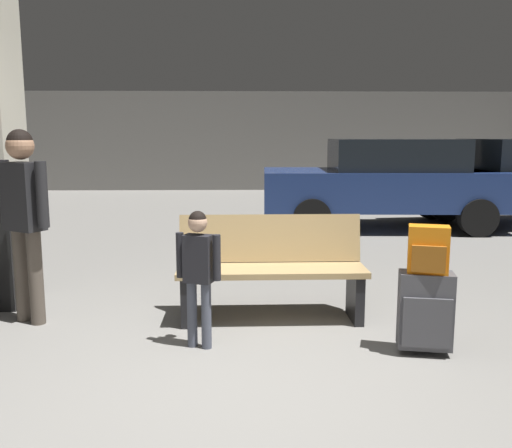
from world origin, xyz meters
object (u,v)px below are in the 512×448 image
suitcase (425,311)px  child (198,264)px  backpack_bright (428,250)px  adult (24,205)px  parked_car_near (387,181)px  bench (271,268)px

suitcase → child: (-1.65, 0.16, 0.32)m
backpack_bright → child: (-1.65, 0.16, -0.13)m
suitcase → adult: 3.29m
parked_car_near → bench: bearing=-115.4°
child → adult: adult is taller
bench → child: 0.90m
adult → parked_car_near: (4.28, 4.73, -0.20)m
backpack_bright → adult: adult is taller
child → parked_car_near: size_ratio=0.25×
bench → backpack_bright: backpack_bright is taller
backpack_bright → adult: size_ratio=0.21×
bench → adult: 2.13m
suitcase → backpack_bright: (-0.00, -0.00, 0.45)m
adult → bench: bearing=1.5°
parked_car_near → suitcase: bearing=-101.8°
adult → parked_car_near: size_ratio=0.39×
suitcase → parked_car_near: (1.15, 5.50, 0.48)m
suitcase → adult: (-3.13, 0.77, 0.68)m
bench → adult: (-2.06, -0.06, 0.56)m
backpack_bright → parked_car_near: 5.62m
suitcase → child: bearing=174.5°
child → parked_car_near: parked_car_near is taller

